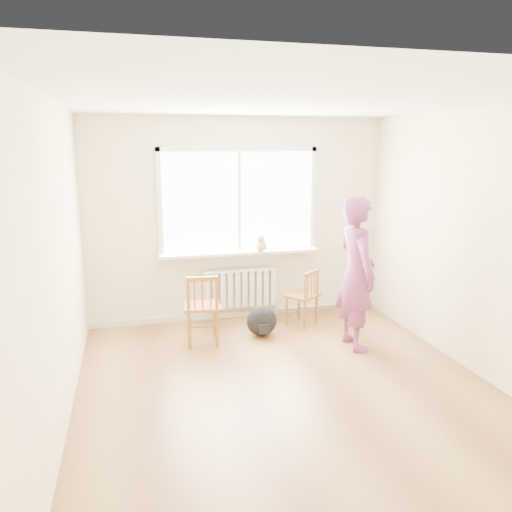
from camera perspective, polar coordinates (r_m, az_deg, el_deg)
floor at (r=5.00m, az=3.78°, el=-15.14°), size 4.50×4.50×0.00m
ceiling at (r=4.46m, az=4.29°, el=17.39°), size 4.50×4.50×0.00m
back_wall at (r=6.68m, az=-2.02°, el=4.12°), size 4.00×0.01×2.70m
window at (r=6.62m, az=-1.99°, el=6.76°), size 2.12×0.05×1.42m
windowsill at (r=6.65m, az=-1.79°, el=0.40°), size 2.15×0.22×0.04m
radiator at (r=6.78m, az=-1.80°, el=-3.63°), size 1.00×0.12×0.55m
heating_pipe at (r=7.28m, az=7.87°, el=-5.58°), size 1.40×0.04×0.04m
baseboard at (r=6.98m, az=-1.91°, el=-6.61°), size 4.00×0.03×0.08m
chair_left at (r=5.94m, az=-6.15°, el=-6.06°), size 0.46×0.44×0.86m
chair_right at (r=6.58m, az=5.57°, el=-4.74°), size 0.51×0.50×0.75m
person at (r=5.84m, az=11.40°, el=-1.96°), size 0.44×0.66×1.78m
cat at (r=6.60m, az=0.50°, el=1.46°), size 0.23×0.39×0.27m
backpack at (r=6.24m, az=0.66°, el=-7.47°), size 0.46×0.41×0.38m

